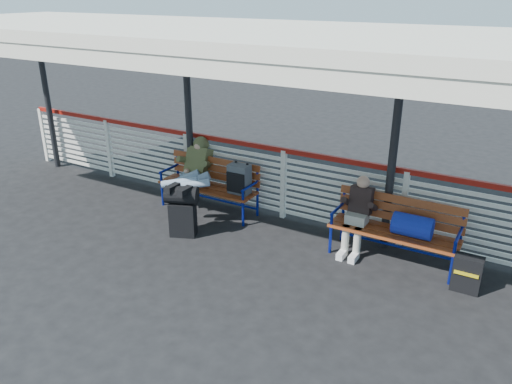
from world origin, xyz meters
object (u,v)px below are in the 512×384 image
Objects in this scene: traveler_man at (190,176)px; suitcase_side at (467,274)px; bench_left at (221,180)px; bench_right at (403,225)px; luggage_stack at (182,209)px; companion_person at (358,214)px.

suitcase_side is at bearing -1.30° from traveler_man.
suitcase_side is at bearing -6.16° from bench_left.
luggage_stack is at bearing -164.29° from bench_right.
bench_left reaches higher than bench_right.
companion_person is (2.49, -0.14, -0.02)m from bench_left.
traveler_man is at bearing -176.09° from companion_person.
bench_right is at bearing 3.41° from traveler_man.
bench_left is at bearing 177.65° from bench_right.
traveler_man is at bearing -176.59° from bench_right.
bench_right is (3.19, 0.90, 0.13)m from luggage_stack.
companion_person reaches higher than bench_right.
luggage_stack is at bearing -63.30° from traveler_man.
bench_right is at bearing -7.32° from luggage_stack.
bench_right is 1.10× the size of traveler_man.
bench_left is 3.15m from bench_right.
suitcase_side is at bearing -10.54° from companion_person.
bench_left is (0.04, 1.03, 0.16)m from luggage_stack.
bench_right is 1.57× the size of companion_person.
luggage_stack is at bearing -92.18° from bench_left.
companion_person is at bearing -3.31° from bench_left.
bench_right is 3.66× the size of suitcase_side.
luggage_stack is 0.46× the size of bench_left.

